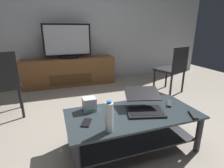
{
  "coord_description": "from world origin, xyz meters",
  "views": [
    {
      "loc": [
        -0.62,
        -1.61,
        1.19
      ],
      "look_at": [
        0.03,
        0.28,
        0.55
      ],
      "focal_mm": 28.1,
      "sensor_mm": 36.0,
      "label": 1
    }
  ],
  "objects_px": {
    "dining_chair": "(174,67)",
    "cell_phone": "(86,123)",
    "media_cabinet": "(70,72)",
    "router_box": "(89,104)",
    "coffee_table": "(133,124)",
    "soundbar_remote": "(169,104)",
    "tv_remote": "(193,115)",
    "side_chair": "(1,83)",
    "laptop": "(144,104)",
    "television": "(67,42)",
    "water_bottle_near": "(109,117)"
  },
  "relations": [
    {
      "from": "dining_chair",
      "to": "cell_phone",
      "type": "distance_m",
      "value": 2.27
    },
    {
      "from": "tv_remote",
      "to": "soundbar_remote",
      "type": "relative_size",
      "value": 1.0
    },
    {
      "from": "media_cabinet",
      "to": "laptop",
      "type": "relative_size",
      "value": 3.88
    },
    {
      "from": "cell_phone",
      "to": "soundbar_remote",
      "type": "bearing_deg",
      "value": 29.88
    },
    {
      "from": "soundbar_remote",
      "to": "television",
      "type": "bearing_deg",
      "value": 147.92
    },
    {
      "from": "water_bottle_near",
      "to": "cell_phone",
      "type": "distance_m",
      "value": 0.27
    },
    {
      "from": "coffee_table",
      "to": "cell_phone",
      "type": "bearing_deg",
      "value": -175.15
    },
    {
      "from": "soundbar_remote",
      "to": "dining_chair",
      "type": "bearing_deg",
      "value": 89.19
    },
    {
      "from": "tv_remote",
      "to": "water_bottle_near",
      "type": "bearing_deg",
      "value": -155.61
    },
    {
      "from": "side_chair",
      "to": "laptop",
      "type": "relative_size",
      "value": 1.86
    },
    {
      "from": "side_chair",
      "to": "soundbar_remote",
      "type": "relative_size",
      "value": 5.71
    },
    {
      "from": "side_chair",
      "to": "tv_remote",
      "type": "relative_size",
      "value": 5.71
    },
    {
      "from": "router_box",
      "to": "tv_remote",
      "type": "distance_m",
      "value": 1.0
    },
    {
      "from": "television",
      "to": "router_box",
      "type": "bearing_deg",
      "value": -90.7
    },
    {
      "from": "media_cabinet",
      "to": "tv_remote",
      "type": "height_order",
      "value": "media_cabinet"
    },
    {
      "from": "water_bottle_near",
      "to": "cell_phone",
      "type": "xyz_separation_m",
      "value": [
        -0.15,
        0.18,
        -0.12
      ]
    },
    {
      "from": "tv_remote",
      "to": "soundbar_remote",
      "type": "distance_m",
      "value": 0.3
    },
    {
      "from": "dining_chair",
      "to": "water_bottle_near",
      "type": "bearing_deg",
      "value": -139.93
    },
    {
      "from": "tv_remote",
      "to": "coffee_table",
      "type": "bearing_deg",
      "value": -179.57
    },
    {
      "from": "laptop",
      "to": "water_bottle_near",
      "type": "xyz_separation_m",
      "value": [
        -0.45,
        -0.25,
        0.06
      ]
    },
    {
      "from": "cell_phone",
      "to": "side_chair",
      "type": "bearing_deg",
      "value": 151.01
    },
    {
      "from": "coffee_table",
      "to": "soundbar_remote",
      "type": "relative_size",
      "value": 8.04
    },
    {
      "from": "water_bottle_near",
      "to": "soundbar_remote",
      "type": "height_order",
      "value": "water_bottle_near"
    },
    {
      "from": "laptop",
      "to": "soundbar_remote",
      "type": "bearing_deg",
      "value": 4.16
    },
    {
      "from": "laptop",
      "to": "water_bottle_near",
      "type": "distance_m",
      "value": 0.52
    },
    {
      "from": "laptop",
      "to": "tv_remote",
      "type": "relative_size",
      "value": 3.07
    },
    {
      "from": "side_chair",
      "to": "soundbar_remote",
      "type": "height_order",
      "value": "side_chair"
    },
    {
      "from": "router_box",
      "to": "water_bottle_near",
      "type": "bearing_deg",
      "value": -80.64
    },
    {
      "from": "media_cabinet",
      "to": "laptop",
      "type": "distance_m",
      "value": 2.39
    },
    {
      "from": "coffee_table",
      "to": "dining_chair",
      "type": "relative_size",
      "value": 1.48
    },
    {
      "from": "television",
      "to": "cell_phone",
      "type": "bearing_deg",
      "value": -92.54
    },
    {
      "from": "media_cabinet",
      "to": "router_box",
      "type": "distance_m",
      "value": 2.17
    },
    {
      "from": "media_cabinet",
      "to": "router_box",
      "type": "xyz_separation_m",
      "value": [
        -0.03,
        -2.17,
        0.17
      ]
    },
    {
      "from": "dining_chair",
      "to": "laptop",
      "type": "distance_m",
      "value": 1.75
    },
    {
      "from": "television",
      "to": "cell_phone",
      "type": "relative_size",
      "value": 6.75
    },
    {
      "from": "dining_chair",
      "to": "water_bottle_near",
      "type": "distance_m",
      "value": 2.26
    },
    {
      "from": "water_bottle_near",
      "to": "side_chair",
      "type": "bearing_deg",
      "value": 127.22
    },
    {
      "from": "water_bottle_near",
      "to": "soundbar_remote",
      "type": "relative_size",
      "value": 1.66
    },
    {
      "from": "laptop",
      "to": "cell_phone",
      "type": "distance_m",
      "value": 0.61
    },
    {
      "from": "router_box",
      "to": "laptop",
      "type": "bearing_deg",
      "value": -17.95
    },
    {
      "from": "media_cabinet",
      "to": "laptop",
      "type": "xyz_separation_m",
      "value": [
        0.49,
        -2.33,
        0.17
      ]
    },
    {
      "from": "router_box",
      "to": "cell_phone",
      "type": "relative_size",
      "value": 0.95
    },
    {
      "from": "side_chair",
      "to": "cell_phone",
      "type": "relative_size",
      "value": 6.52
    },
    {
      "from": "cell_phone",
      "to": "media_cabinet",
      "type": "bearing_deg",
      "value": 111.56
    },
    {
      "from": "water_bottle_near",
      "to": "tv_remote",
      "type": "bearing_deg",
      "value": -0.91
    },
    {
      "from": "side_chair",
      "to": "tv_remote",
      "type": "xyz_separation_m",
      "value": [
        1.86,
        -1.37,
        -0.1
      ]
    },
    {
      "from": "water_bottle_near",
      "to": "television",
      "type": "bearing_deg",
      "value": 90.97
    },
    {
      "from": "television",
      "to": "cell_phone",
      "type": "distance_m",
      "value": 2.44
    },
    {
      "from": "coffee_table",
      "to": "cell_phone",
      "type": "relative_size",
      "value": 9.19
    },
    {
      "from": "dining_chair",
      "to": "water_bottle_near",
      "type": "xyz_separation_m",
      "value": [
        -1.73,
        -1.45,
        0.03
      ]
    }
  ]
}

